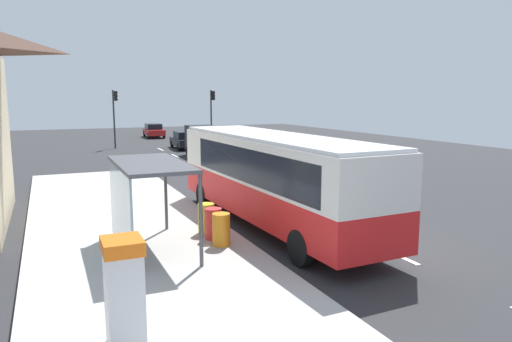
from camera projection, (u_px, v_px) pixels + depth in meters
ground_plane at (215, 176)px, 27.20m from camera, size 56.00×92.00×0.04m
sidewalk_platform at (140, 249)px, 13.78m from camera, size 6.20×30.00×0.18m
lane_stripe_seg_1 at (392, 253)px, 13.74m from camera, size 0.16×2.20×0.01m
lane_stripe_seg_2 at (306, 214)px, 18.26m from camera, size 0.16×2.20×0.01m
lane_stripe_seg_3 at (254, 191)px, 22.77m from camera, size 0.16×2.20×0.01m
lane_stripe_seg_4 at (219, 175)px, 27.29m from camera, size 0.16×2.20×0.01m
lane_stripe_seg_5 at (194, 164)px, 31.81m from camera, size 0.16×2.20×0.01m
lane_stripe_seg_6 at (175, 156)px, 36.33m from camera, size 0.16×2.20×0.01m
lane_stripe_seg_7 at (161, 149)px, 40.84m from camera, size 0.16×2.20×0.01m
bus at (272, 175)px, 16.20m from camera, size 2.92×11.09×3.21m
white_van at (207, 140)px, 35.17m from camera, size 2.06×5.21×2.30m
sedan_near at (185, 140)px, 41.21m from camera, size 2.04×4.49×1.52m
sedan_far at (154, 130)px, 52.79m from camera, size 1.98×4.47×1.52m
ticket_machine at (124, 293)px, 8.09m from camera, size 0.66×0.76×1.94m
recycling_bin_orange at (221, 229)px, 13.81m from camera, size 0.52×0.52×0.95m
recycling_bin_red at (213, 224)px, 14.44m from camera, size 0.52×0.52×0.95m
recycling_bin_yellow at (206, 218)px, 15.07m from camera, size 0.52×0.52×0.95m
traffic_light_near_side at (212, 109)px, 43.86m from camera, size 0.49×0.28×5.09m
traffic_light_far_side at (115, 110)px, 41.14m from camera, size 0.49×0.28×5.05m
bus_shelter at (139, 184)px, 13.12m from camera, size 1.80×4.00×2.50m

